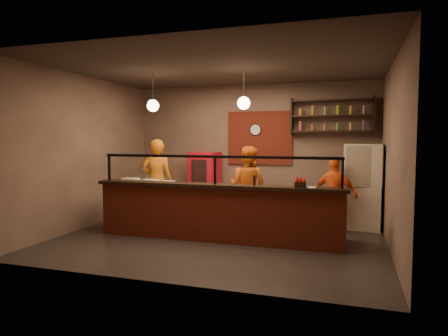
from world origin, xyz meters
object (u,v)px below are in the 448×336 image
(cook_right, at_px, (335,195))
(red_cooler, at_px, (205,183))
(cook_left, at_px, (157,181))
(pepper_mill, at_px, (254,181))
(fridge, at_px, (363,186))
(condiment_caddy, at_px, (300,185))
(pizza_dough, at_px, (211,188))
(cook_mid, at_px, (248,186))
(wall_clock, at_px, (256,130))

(cook_right, distance_m, red_cooler, 3.33)
(cook_left, relative_size, pepper_mill, 10.09)
(fridge, bearing_deg, cook_left, -165.26)
(fridge, distance_m, condiment_caddy, 2.30)
(pizza_dough, relative_size, condiment_caddy, 3.05)
(cook_mid, relative_size, pizza_dough, 3.11)
(pizza_dough, height_order, condiment_caddy, condiment_caddy)
(fridge, height_order, red_cooler, fridge)
(cook_right, distance_m, pizza_dough, 2.48)
(cook_left, distance_m, cook_mid, 2.07)
(red_cooler, distance_m, condiment_caddy, 3.66)
(red_cooler, bearing_deg, cook_right, -13.10)
(cook_mid, relative_size, condiment_caddy, 9.48)
(cook_mid, xyz_separation_m, fridge, (2.36, 0.55, 0.02))
(wall_clock, xyz_separation_m, cook_mid, (0.14, -1.33, -1.24))
(cook_mid, height_order, pepper_mill, cook_mid)
(cook_right, height_order, pepper_mill, cook_right)
(cook_right, height_order, condiment_caddy, cook_right)
(condiment_caddy, bearing_deg, cook_left, 158.83)
(pizza_dough, bearing_deg, cook_mid, 59.55)
(fridge, distance_m, pizza_dough, 3.20)
(cook_left, distance_m, condiment_caddy, 3.61)
(wall_clock, distance_m, fridge, 2.89)
(cook_mid, height_order, cook_right, cook_mid)
(condiment_caddy, bearing_deg, pizza_dough, 161.58)
(wall_clock, height_order, cook_right, wall_clock)
(fridge, distance_m, pepper_mill, 2.76)
(fridge, relative_size, pizza_dough, 3.20)
(wall_clock, relative_size, cook_right, 0.20)
(cook_left, bearing_deg, pizza_dough, 133.69)
(cook_left, distance_m, cook_right, 3.88)
(red_cooler, bearing_deg, pizza_dough, -60.99)
(wall_clock, relative_size, pizza_dough, 0.54)
(pepper_mill, bearing_deg, cook_mid, 108.62)
(red_cooler, height_order, condiment_caddy, red_cooler)
(cook_right, distance_m, condiment_caddy, 1.59)
(wall_clock, distance_m, cook_right, 2.72)
(cook_left, xyz_separation_m, pepper_mill, (2.56, -1.30, 0.21))
(cook_mid, bearing_deg, cook_left, 16.25)
(cook_left, relative_size, cook_right, 1.23)
(red_cooler, bearing_deg, pepper_mill, -48.29)
(wall_clock, height_order, cook_mid, wall_clock)
(fridge, bearing_deg, condiment_caddy, -112.15)
(cook_mid, bearing_deg, cook_right, -169.25)
(pizza_dough, bearing_deg, fridge, 26.35)
(wall_clock, relative_size, condiment_caddy, 1.65)
(wall_clock, distance_m, cook_mid, 1.83)
(cook_right, relative_size, fridge, 0.86)
(cook_right, xyz_separation_m, fridge, (0.55, 0.57, 0.12))
(cook_mid, relative_size, cook_right, 1.13)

